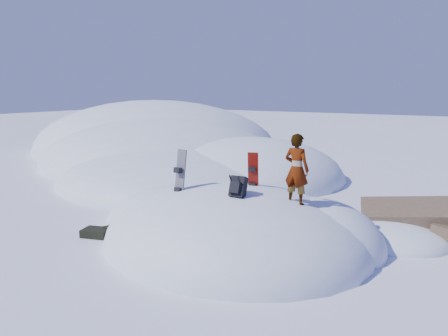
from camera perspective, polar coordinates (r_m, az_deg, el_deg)
The scene contains 9 objects.
ground at distance 11.30m, azimuth 1.24°, elevation -9.87°, with size 120.00×120.00×0.00m, color white.
snow_mound at distance 11.58m, azimuth 1.11°, elevation -9.37°, with size 8.00×6.00×3.00m.
snow_ridge at distance 25.03m, azimuth -7.78°, elevation 1.27°, with size 21.50×18.50×6.40m.
rock_outcrop at distance 12.85m, azimuth 23.09°, elevation -8.14°, with size 4.68×4.41×1.68m.
snowboard_red at distance 11.15m, azimuth 3.81°, elevation -1.44°, with size 0.31×0.27×1.42m.
snowboard_dark at distance 11.10m, azimuth -5.86°, elevation -1.89°, with size 0.37×0.32×1.71m.
backpack at distance 10.12m, azimuth 1.81°, elevation -2.48°, with size 0.39×0.48×0.58m.
gear_pile at distance 12.26m, azimuth -16.03°, elevation -8.03°, with size 0.98×0.76×0.26m.
person at distance 10.12m, azimuth 9.46°, elevation -0.19°, with size 0.61×0.40×1.66m, color slate.
Camera 1 is at (5.42, -9.12, 3.91)m, focal length 35.00 mm.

